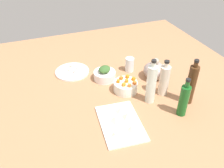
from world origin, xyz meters
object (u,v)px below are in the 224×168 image
Objects in this scene: bottle_2 at (151,84)px; drinking_glass_0 at (130,65)px; plate_tofu at (72,72)px; bottle_1 at (191,84)px; bottle_3 at (164,80)px; bowl_carrots at (126,86)px; teapot at (155,70)px; bowl_greens at (104,75)px; bottle_0 at (184,100)px; cutting_board at (120,123)px.

bottle_2 reaches higher than drinking_glass_0.
plate_tofu is 0.83× the size of bottle_1.
plate_tofu is 63.34cm from bottle_3.
teapot is (-6.61, 23.59, 2.44)cm from bowl_carrots.
bottle_0 is (46.48, 28.04, 6.84)cm from bowl_greens.
bottle_2 is 1.20× the size of bottle_3.
bowl_carrots is 24.62cm from teapot.
bowl_greens reaches higher than cutting_board.
plate_tofu is 59.20cm from bottle_2.
bottle_2 is (-8.42, -20.32, -0.19)cm from bottle_1.
bowl_carrots is at bearing -127.15° from bottle_1.
bottle_1 is (22.37, 29.53, 9.16)cm from bowl_carrots.
drinking_glass_0 is (-50.27, -8.29, -4.79)cm from bottle_0.
bottle_3 is at bearing 108.75° from bottle_2.
bottle_3 is at bearing 47.36° from plate_tofu.
bottle_3 is 32.14cm from drinking_glass_0.
plate_tofu is 1.01× the size of bottle_0.
teapot is at bearing 130.56° from cutting_board.
bottle_0 is 51.18cm from drinking_glass_0.
teapot is 0.74× the size of bottle_3.
bottle_3 is at bearing -179.88° from bottle_0.
plate_tofu is 1.02× the size of bottle_3.
bottle_1 is (-7.53, 9.50, 2.65)cm from bottle_0.
bottle_3 is at bearing 15.06° from drinking_glass_0.
bowl_carrots reaches higher than plate_tofu.
bottle_1 is 2.85× the size of drinking_glass_0.
bowl_carrots is at bearing -146.59° from bottle_2.
bowl_carrots is 23.46cm from bottle_3.
cutting_board is 28.21cm from bottle_2.
drinking_glass_0 is at bearing 150.84° from cutting_board.
teapot is (25.54, 49.70, 5.00)cm from plate_tofu.
drinking_glass_0 is at bearing 100.88° from bowl_greens.
bottle_1 is 1.02× the size of bottle_2.
bottle_1 is at bearing 43.95° from bowl_greens.
bottle_3 is (-12.08, -9.54, -2.46)cm from bottle_1.
cutting_board is 29.03cm from bowl_carrots.
bottle_2 is 2.80× the size of drinking_glass_0.
cutting_board is at bearing -7.85° from bowl_greens.
bottle_0 is 1.01× the size of bottle_3.
bowl_carrots is at bearing -29.94° from drinking_glass_0.
bowl_greens is at bearing -107.50° from teapot.
bowl_greens is at bearing -133.82° from bottle_3.
teapot is at bearing 72.50° from bowl_greens.
teapot is 0.61× the size of bottle_2.
bowl_carrots is (32.15, 26.11, 2.55)cm from plate_tofu.
bottle_0 is 19.61cm from bottle_3.
plate_tofu is 23.98cm from bowl_greens.
bottle_2 is (30.52, 17.22, 9.30)cm from bowl_greens.
bottle_0 is 0.82× the size of bottle_1.
bottle_3 is (-19.61, -0.04, 0.19)cm from bottle_0.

